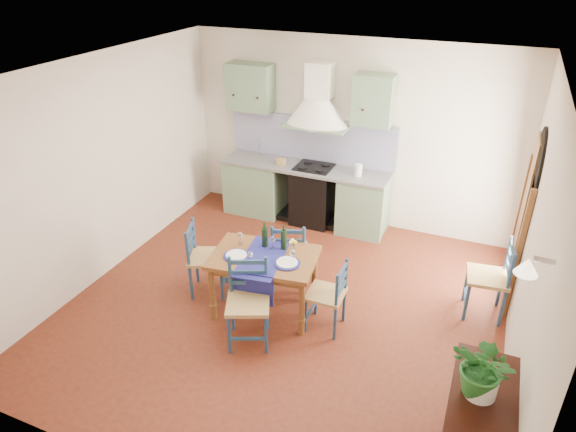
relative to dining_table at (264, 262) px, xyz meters
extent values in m
plane|color=#4F1711|center=(0.19, 0.13, -0.67)|extent=(5.00, 5.00, 0.00)
cube|color=beige|center=(0.19, 2.63, 0.73)|extent=(5.00, 0.04, 2.80)
cube|color=slate|center=(-1.26, 2.32, -0.23)|extent=(0.90, 0.60, 0.88)
cube|color=slate|center=(0.54, 2.32, -0.23)|extent=(0.70, 0.60, 0.88)
cube|color=black|center=(-0.26, 2.32, -0.23)|extent=(0.60, 0.58, 0.88)
cube|color=gray|center=(-0.41, 2.32, 0.23)|extent=(2.60, 0.64, 0.04)
cube|color=silver|center=(-1.26, 2.32, 0.22)|extent=(0.45, 0.40, 0.03)
cylinder|color=silver|center=(-1.26, 2.50, 0.38)|extent=(0.02, 0.02, 0.26)
cube|color=black|center=(-0.26, 2.32, 0.25)|extent=(0.55, 0.48, 0.02)
cube|color=black|center=(-0.41, 2.37, -0.63)|extent=(2.60, 0.50, 0.08)
cube|color=#0A0D5A|center=(-0.41, 2.60, 0.59)|extent=(2.65, 0.05, 0.68)
cube|color=slate|center=(-1.36, 2.45, 1.33)|extent=(0.70, 0.34, 0.70)
cube|color=slate|center=(0.54, 2.45, 1.33)|extent=(0.55, 0.34, 0.70)
cone|color=white|center=(-0.26, 2.38, 1.08)|extent=(0.96, 0.96, 0.40)
cube|color=white|center=(-0.26, 2.47, 1.53)|extent=(0.36, 0.30, 0.50)
cube|color=beige|center=(2.69, 0.13, 0.73)|extent=(0.04, 5.00, 2.80)
cube|color=black|center=(2.68, 1.53, 0.15)|extent=(0.03, 1.00, 1.65)
cylinder|color=black|center=(2.68, 1.53, 0.98)|extent=(0.03, 1.00, 1.00)
cube|color=brown|center=(2.65, 0.99, 0.15)|extent=(0.06, 0.06, 1.65)
cube|color=brown|center=(2.65, 2.07, 0.15)|extent=(0.06, 0.06, 1.65)
cube|color=brown|center=(2.66, 1.75, 0.31)|extent=(0.04, 0.55, 1.96)
cylinder|color=silver|center=(2.63, -1.16, 1.38)|extent=(0.15, 0.04, 0.04)
cone|color=#FFEDC6|center=(2.53, -1.16, 1.31)|extent=(0.16, 0.16, 0.12)
cube|color=beige|center=(-2.31, 0.13, 0.73)|extent=(0.04, 5.00, 2.80)
cube|color=white|center=(0.19, 0.13, 2.13)|extent=(5.00, 5.00, 0.01)
cube|color=brown|center=(0.00, 0.00, 0.06)|extent=(1.29, 0.95, 0.05)
cube|color=brown|center=(0.00, 0.00, -0.01)|extent=(1.16, 0.82, 0.08)
cylinder|color=brown|center=(-0.48, -0.39, -0.32)|extent=(0.07, 0.07, 0.71)
cylinder|color=brown|center=(-0.57, 0.26, -0.32)|extent=(0.07, 0.07, 0.71)
cylinder|color=brown|center=(0.56, -0.25, -0.32)|extent=(0.07, 0.07, 0.71)
cylinder|color=brown|center=(0.47, 0.40, -0.32)|extent=(0.07, 0.07, 0.71)
cube|color=navy|center=(0.00, -0.04, 0.09)|extent=(0.57, 0.95, 0.01)
cube|color=navy|center=(0.05, -0.40, -0.10)|extent=(0.45, 0.08, 0.38)
cylinder|color=navy|center=(-0.29, -0.14, 0.10)|extent=(0.30, 0.30, 0.01)
cylinder|color=white|center=(-0.29, -0.14, 0.11)|extent=(0.24, 0.24, 0.01)
cylinder|color=navy|center=(0.30, -0.05, 0.10)|extent=(0.30, 0.30, 0.01)
cylinder|color=white|center=(0.30, -0.05, 0.11)|extent=(0.24, 0.24, 0.01)
cylinder|color=black|center=(-0.08, 0.19, 0.24)|extent=(0.07, 0.07, 0.32)
cylinder|color=black|center=(0.15, 0.23, 0.24)|extent=(0.07, 0.07, 0.32)
cylinder|color=white|center=(0.27, 0.19, 0.14)|extent=(0.05, 0.05, 0.10)
sphere|color=yellow|center=(0.27, 0.19, 0.23)|extent=(0.10, 0.10, 0.10)
cylinder|color=navy|center=(-0.03, -0.83, -0.42)|extent=(0.04, 0.04, 0.50)
cylinder|color=navy|center=(-0.19, -0.47, -0.18)|extent=(0.04, 0.04, 0.98)
cylinder|color=navy|center=(0.33, -0.67, -0.42)|extent=(0.04, 0.04, 0.50)
cylinder|color=navy|center=(0.17, -0.32, -0.18)|extent=(0.04, 0.04, 0.98)
cube|color=tan|center=(0.07, -0.57, -0.16)|extent=(0.60, 0.60, 0.04)
cube|color=navy|center=(-0.01, -0.39, -0.02)|extent=(0.39, 0.19, 0.05)
cube|color=navy|center=(-0.01, -0.39, 0.11)|extent=(0.39, 0.19, 0.05)
cube|color=navy|center=(-0.01, -0.39, 0.24)|extent=(0.39, 0.19, 0.05)
cube|color=navy|center=(0.15, -0.75, -0.48)|extent=(0.37, 0.18, 0.03)
cylinder|color=navy|center=(0.17, 0.83, -0.43)|extent=(0.04, 0.04, 0.49)
cylinder|color=navy|center=(0.30, 0.47, -0.20)|extent=(0.04, 0.04, 0.95)
cylinder|color=navy|center=(-0.19, 0.71, -0.43)|extent=(0.04, 0.04, 0.49)
cylinder|color=navy|center=(-0.06, 0.35, -0.20)|extent=(0.04, 0.04, 0.95)
cube|color=tan|center=(0.06, 0.59, -0.17)|extent=(0.57, 0.57, 0.04)
cube|color=navy|center=(0.12, 0.41, -0.04)|extent=(0.39, 0.16, 0.05)
cube|color=navy|center=(0.12, 0.41, 0.09)|extent=(0.39, 0.16, 0.05)
cube|color=navy|center=(0.12, 0.41, 0.22)|extent=(0.39, 0.16, 0.05)
cube|color=navy|center=(-0.01, 0.77, -0.48)|extent=(0.37, 0.16, 0.03)
cylinder|color=navy|center=(-0.56, -0.04, -0.43)|extent=(0.04, 0.04, 0.49)
cylinder|color=navy|center=(-0.92, -0.18, -0.20)|extent=(0.04, 0.04, 0.95)
cylinder|color=navy|center=(-0.70, 0.31, -0.43)|extent=(0.04, 0.04, 0.49)
cylinder|color=navy|center=(-1.05, 0.18, -0.20)|extent=(0.04, 0.04, 0.95)
cube|color=tan|center=(-0.81, 0.07, -0.17)|extent=(0.57, 0.57, 0.04)
cube|color=navy|center=(-0.98, 0.00, -0.04)|extent=(0.17, 0.38, 0.05)
cube|color=navy|center=(-0.98, 0.00, 0.09)|extent=(0.17, 0.38, 0.05)
cube|color=navy|center=(-0.98, 0.00, 0.21)|extent=(0.17, 0.38, 0.05)
cube|color=navy|center=(-0.63, 0.14, -0.48)|extent=(0.17, 0.37, 0.03)
cylinder|color=navy|center=(0.58, 0.16, -0.45)|extent=(0.03, 0.03, 0.44)
cylinder|color=navy|center=(0.93, 0.16, -0.24)|extent=(0.03, 0.03, 0.86)
cylinder|color=navy|center=(0.59, -0.19, -0.45)|extent=(0.03, 0.03, 0.44)
cylinder|color=navy|center=(0.93, -0.18, -0.24)|extent=(0.03, 0.03, 0.86)
cube|color=tan|center=(0.76, -0.01, -0.22)|extent=(0.40, 0.40, 0.04)
cube|color=navy|center=(0.93, -0.01, -0.10)|extent=(0.03, 0.36, 0.04)
cube|color=navy|center=(0.93, -0.01, 0.02)|extent=(0.03, 0.36, 0.04)
cube|color=navy|center=(0.93, -0.01, 0.13)|extent=(0.03, 0.36, 0.04)
cube|color=navy|center=(0.58, -0.01, -0.50)|extent=(0.03, 0.34, 0.02)
cylinder|color=navy|center=(2.18, 1.11, -0.42)|extent=(0.04, 0.04, 0.50)
cylinder|color=navy|center=(2.57, 1.16, -0.18)|extent=(0.04, 0.04, 0.98)
cylinder|color=navy|center=(2.22, 0.72, -0.42)|extent=(0.04, 0.04, 0.50)
cylinder|color=navy|center=(2.61, 0.77, -0.18)|extent=(0.04, 0.04, 0.98)
cube|color=tan|center=(2.39, 0.94, -0.16)|extent=(0.50, 0.50, 0.04)
cube|color=navy|center=(2.59, 0.96, -0.02)|extent=(0.07, 0.41, 0.05)
cube|color=navy|center=(2.59, 0.96, 0.11)|extent=(0.07, 0.41, 0.05)
cube|color=navy|center=(2.59, 0.96, 0.24)|extent=(0.07, 0.41, 0.05)
cube|color=navy|center=(2.20, 0.92, -0.48)|extent=(0.08, 0.39, 0.03)
cube|color=black|center=(2.46, -1.36, 0.24)|extent=(0.50, 1.05, 0.04)
cube|color=brown|center=(2.23, -1.13, -0.22)|extent=(0.02, 0.38, 0.63)
cube|color=black|center=(2.28, -0.92, -0.63)|extent=(0.08, 0.08, 0.08)
imported|color=#226626|center=(2.41, -1.36, 0.51)|extent=(0.56, 0.52, 0.50)
camera|label=1|loc=(2.17, -4.45, 3.23)|focal=32.00mm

